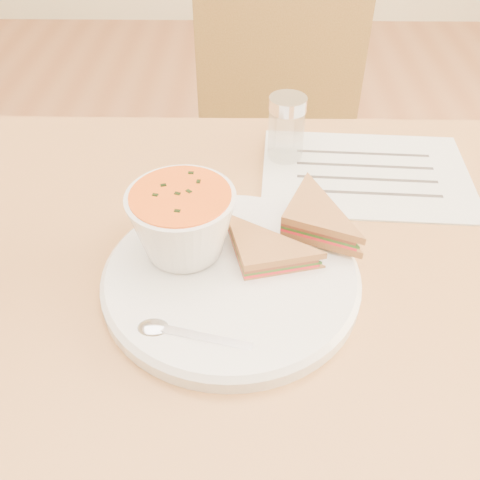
# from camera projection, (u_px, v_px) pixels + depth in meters

# --- Properties ---
(dining_table) EXTENTS (1.00, 0.70, 0.75)m
(dining_table) POSITION_uv_depth(u_px,v_px,m) (250.00, 416.00, 0.91)
(dining_table) COLOR brown
(dining_table) RESTS_ON floor
(chair_far) EXTENTS (0.43, 0.43, 0.91)m
(chair_far) POSITION_uv_depth(u_px,v_px,m) (284.00, 181.00, 1.29)
(chair_far) COLOR brown
(chair_far) RESTS_ON floor
(plate) EXTENTS (0.34, 0.34, 0.02)m
(plate) POSITION_uv_depth(u_px,v_px,m) (231.00, 278.00, 0.62)
(plate) COLOR white
(plate) RESTS_ON dining_table
(soup_bowl) EXTENTS (0.16, 0.16, 0.09)m
(soup_bowl) POSITION_uv_depth(u_px,v_px,m) (183.00, 226.00, 0.62)
(soup_bowl) COLOR white
(soup_bowl) RESTS_ON plate
(sandwich_half_a) EXTENTS (0.12, 0.12, 0.03)m
(sandwich_half_a) POSITION_uv_depth(u_px,v_px,m) (244.00, 276.00, 0.60)
(sandwich_half_a) COLOR #A26C39
(sandwich_half_a) RESTS_ON plate
(sandwich_half_b) EXTENTS (0.13, 0.13, 0.03)m
(sandwich_half_b) POSITION_uv_depth(u_px,v_px,m) (280.00, 227.00, 0.64)
(sandwich_half_b) COLOR #A26C39
(sandwich_half_b) RESTS_ON plate
(spoon) EXTENTS (0.17, 0.07, 0.01)m
(spoon) POSITION_uv_depth(u_px,v_px,m) (199.00, 337.00, 0.54)
(spoon) COLOR silver
(spoon) RESTS_ON plate
(paper_menu) EXTENTS (0.32, 0.24, 0.00)m
(paper_menu) POSITION_uv_depth(u_px,v_px,m) (366.00, 173.00, 0.80)
(paper_menu) COLOR white
(paper_menu) RESTS_ON dining_table
(condiment_shaker) EXTENTS (0.07, 0.07, 0.10)m
(condiment_shaker) POSITION_uv_depth(u_px,v_px,m) (286.00, 129.00, 0.80)
(condiment_shaker) COLOR silver
(condiment_shaker) RESTS_ON dining_table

